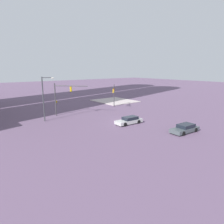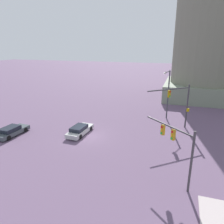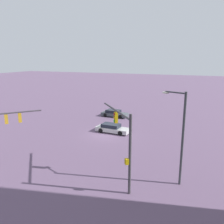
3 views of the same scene
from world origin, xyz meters
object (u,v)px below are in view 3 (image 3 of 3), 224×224
traffic_signal_opposite_side (2,124)px  sedan_car_approaching (112,128)px  streetlamp_curved_arm (180,132)px  traffic_signal_near_corner (123,135)px  sedan_car_waiting_far (114,113)px

traffic_signal_opposite_side → sedan_car_approaching: bearing=13.9°
traffic_signal_opposite_side → streetlamp_curved_arm: size_ratio=0.69×
traffic_signal_near_corner → traffic_signal_opposite_side: 12.85m
sedan_car_approaching → sedan_car_waiting_far: same height
streetlamp_curved_arm → traffic_signal_opposite_side: bearing=26.8°
traffic_signal_near_corner → streetlamp_curved_arm: bearing=-106.0°
traffic_signal_opposite_side → sedan_car_approaching: size_ratio=1.09×
streetlamp_curved_arm → sedan_car_approaching: size_ratio=1.59×
traffic_signal_near_corner → traffic_signal_opposite_side: bearing=50.1°
streetlamp_curved_arm → sedan_car_approaching: bearing=-25.6°
traffic_signal_near_corner → sedan_car_approaching: size_ratio=1.30×
sedan_car_approaching → streetlamp_curved_arm: bearing=-42.7°
traffic_signal_opposite_side → sedan_car_approaching: traffic_signal_opposite_side is taller
streetlamp_curved_arm → sedan_car_waiting_far: bearing=-34.8°
sedan_car_waiting_far → streetlamp_curved_arm: bearing=-51.5°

